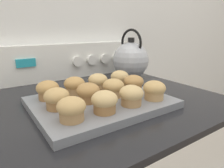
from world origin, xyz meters
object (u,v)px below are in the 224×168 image
muffin_r1_c1 (88,93)px  muffin_r2_c2 (98,82)px  muffin_r1_c2 (113,88)px  muffin_r2_c3 (120,78)px  muffin_r2_c1 (75,85)px  muffin_r1_c3 (134,83)px  muffin_r1_c0 (57,98)px  muffin_r0_c2 (131,95)px  muffin_r0_c1 (104,102)px  muffin_r0_c3 (154,90)px  muffin_r2_c0 (48,90)px  tea_kettle (130,60)px  muffin_pan (101,102)px  muffin_r0_c0 (71,109)px

muffin_r1_c1 → muffin_r2_c2: 0.12m
muffin_r1_c2 → muffin_r2_c3: size_ratio=1.00×
muffin_r2_c1 → muffin_r1_c3: bearing=-26.7°
muffin_r1_c0 → muffin_r2_c2: size_ratio=1.00×
muffin_r1_c1 → muffin_r0_c2: bearing=-45.4°
muffin_r0_c2 → muffin_r1_c1: bearing=134.6°
muffin_r0_c1 → muffin_r1_c0: (-0.09, 0.09, 0.00)m
muffin_r2_c3 → muffin_r0_c1: bearing=-135.1°
muffin_r1_c1 → muffin_r2_c1: size_ratio=1.00×
muffin_r1_c2 → muffin_r2_c1: 0.13m
muffin_r0_c3 → muffin_r1_c1: same height
muffin_r1_c1 → muffin_r2_c2: (0.09, 0.09, 0.00)m
muffin_r1_c1 → muffin_r2_c1: same height
muffin_r1_c1 → muffin_r2_c0: same height
tea_kettle → muffin_pan: bearing=-142.8°
muffin_r0_c0 → muffin_r0_c1: size_ratio=1.00×
muffin_r2_c0 → muffin_r2_c3: (0.27, -0.00, 0.00)m
muffin_r2_c2 → muffin_r2_c3: 0.09m
muffin_r2_c3 → tea_kettle: bearing=40.5°
muffin_r0_c0 → muffin_r2_c3: bearing=33.3°
muffin_r0_c0 → muffin_r1_c1: (0.09, 0.09, 0.00)m
muffin_pan → muffin_r0_c0: (-0.13, -0.09, 0.04)m
muffin_r2_c0 → muffin_r2_c3: bearing=-0.5°
muffin_r1_c1 → muffin_r1_c3: (0.17, 0.00, 0.00)m
muffin_r2_c1 → tea_kettle: tea_kettle is taller
muffin_r0_c2 → muffin_r2_c0: same height
muffin_r1_c2 → muffin_r2_c1: (-0.09, 0.09, 0.00)m
muffin_pan → muffin_r0_c2: bearing=-63.3°
muffin_r1_c0 → muffin_r0_c1: bearing=-45.4°
muffin_r1_c2 → muffin_r1_c3: bearing=2.5°
muffin_r1_c0 → muffin_r2_c0: (0.00, 0.09, 0.00)m
muffin_r0_c2 → muffin_r0_c0: bearing=179.2°
muffin_r0_c3 → muffin_r2_c0: size_ratio=1.00×
muffin_r0_c2 → muffin_r2_c1: bearing=116.5°
muffin_pan → muffin_r1_c1: size_ratio=5.86×
muffin_r1_c1 → muffin_r2_c3: size_ratio=1.00×
muffin_pan → muffin_r1_c3: bearing=0.7°
muffin_r0_c2 → muffin_pan: bearing=116.7°
muffin_r0_c0 → muffin_r0_c2: size_ratio=1.00×
muffin_r1_c0 → muffin_r1_c2: 0.18m
muffin_r1_c2 → muffin_r2_c2: (-0.00, 0.09, 0.00)m
muffin_r1_c1 → tea_kettle: tea_kettle is taller
muffin_r1_c0 → tea_kettle: size_ratio=0.30×
muffin_r1_c3 → tea_kettle: bearing=53.1°
muffin_r1_c0 → muffin_r2_c0: 0.09m
muffin_r0_c1 → muffin_r1_c0: 0.13m
muffin_r1_c0 → muffin_r2_c3: bearing=17.6°
muffin_pan → muffin_r2_c1: size_ratio=5.86×
muffin_pan → muffin_r1_c1: muffin_r1_c1 is taller
muffin_r0_c0 → muffin_r1_c1: bearing=44.4°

